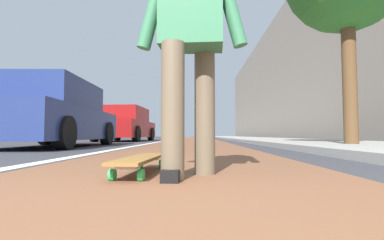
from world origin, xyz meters
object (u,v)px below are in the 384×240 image
Objects in this scene: skateboard at (141,160)px; parked_car_mid at (126,125)px; skater_person at (191,31)px; parked_car_near at (53,116)px; traffic_light at (172,97)px.

parked_car_mid is at bearing 15.27° from skateboard.
skater_person is at bearing -163.18° from parked_car_mid.
parked_car_mid is (6.00, -0.07, 0.01)m from parked_car_near.
skateboard is at bearing 66.70° from skater_person.
skater_person is at bearing -174.34° from traffic_light.
traffic_light is (8.35, -1.28, 2.36)m from parked_car_mid.
skateboard is 18.90m from traffic_light.
skateboard is 0.19× the size of parked_car_mid.
skater_person is at bearing -143.86° from parked_car_near.
skater_person reaches higher than skateboard.
skateboard is 5.17m from parked_car_near.
parked_car_near is 14.61m from traffic_light.
traffic_light is (18.61, 1.51, 2.97)m from skateboard.
traffic_light is (14.35, -1.36, 2.37)m from parked_car_near.
parked_car_mid reaches higher than skateboard.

